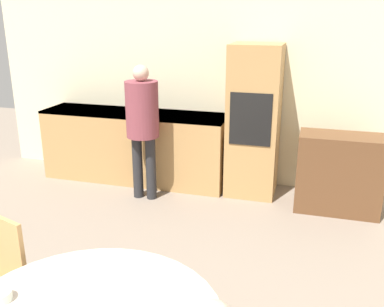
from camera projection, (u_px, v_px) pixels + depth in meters
wall_back at (244, 83)px, 5.31m from camera, size 6.83×0.05×2.60m
kitchen_counter at (135, 145)px, 5.62m from camera, size 2.42×0.60×0.92m
oven_unit at (254, 121)px, 5.08m from camera, size 0.59×0.59×1.80m
sideboard at (339, 173)px, 4.73m from camera, size 0.90×0.45×0.88m
person_standing at (142, 119)px, 4.89m from camera, size 0.38×0.38×1.59m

